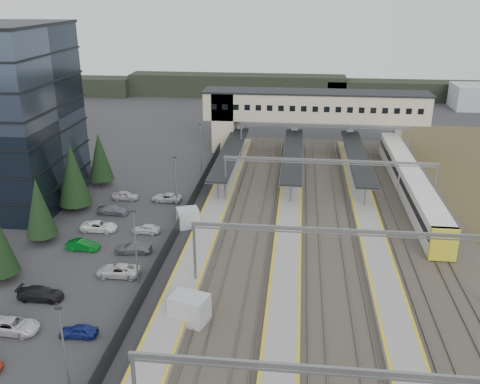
# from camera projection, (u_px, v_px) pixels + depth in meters

# --- Properties ---
(ground) EXTENTS (220.00, 220.00, 0.00)m
(ground) POSITION_uv_depth(u_px,v_px,m) (226.00, 251.00, 61.51)
(ground) COLOR #2B2B2D
(ground) RESTS_ON ground
(conifer_row) EXTENTS (4.42, 49.82, 9.50)m
(conifer_row) POSITION_uv_depth(u_px,v_px,m) (22.00, 218.00, 58.51)
(conifer_row) COLOR black
(conifer_row) RESTS_ON ground
(car_park) EXTENTS (10.66, 44.63, 1.29)m
(car_park) POSITION_uv_depth(u_px,v_px,m) (90.00, 265.00, 57.13)
(car_park) COLOR #A0A0A3
(car_park) RESTS_ON ground
(lampposts) EXTENTS (0.50, 53.25, 8.07)m
(lampposts) POSITION_uv_depth(u_px,v_px,m) (159.00, 210.00, 61.97)
(lampposts) COLOR slate
(lampposts) RESTS_ON ground
(fence) EXTENTS (0.08, 90.00, 2.00)m
(fence) POSITION_uv_depth(u_px,v_px,m) (180.00, 223.00, 66.48)
(fence) COLOR #26282B
(fence) RESTS_ON ground
(relay_cabin_near) EXTENTS (3.82, 3.24, 2.72)m
(relay_cabin_near) POSITION_uv_depth(u_px,v_px,m) (189.00, 309.00, 47.96)
(relay_cabin_near) COLOR #AAACB0
(relay_cabin_near) RESTS_ON ground
(relay_cabin_far) EXTENTS (3.26, 3.02, 2.42)m
(relay_cabin_far) POSITION_uv_depth(u_px,v_px,m) (188.00, 218.00, 67.55)
(relay_cabin_far) COLOR #AAACB0
(relay_cabin_far) RESTS_ON ground
(rail_corridor) EXTENTS (34.00, 90.00, 0.92)m
(rail_corridor) POSITION_uv_depth(u_px,v_px,m) (307.00, 235.00, 65.07)
(rail_corridor) COLOR #332F28
(rail_corridor) RESTS_ON ground
(canopies) EXTENTS (23.10, 30.00, 3.28)m
(canopies) POSITION_uv_depth(u_px,v_px,m) (293.00, 154.00, 84.45)
(canopies) COLOR black
(canopies) RESTS_ON ground
(footbridge) EXTENTS (40.40, 6.40, 11.20)m
(footbridge) POSITION_uv_depth(u_px,v_px,m) (299.00, 109.00, 96.88)
(footbridge) COLOR #B3A98A
(footbridge) RESTS_ON ground
(gantries) EXTENTS (28.40, 62.28, 7.17)m
(gantries) POSITION_uv_depth(u_px,v_px,m) (333.00, 198.00, 60.90)
(gantries) COLOR slate
(gantries) RESTS_ON ground
(train) EXTENTS (3.00, 41.74, 3.78)m
(train) POSITION_uv_depth(u_px,v_px,m) (409.00, 182.00, 77.21)
(train) COLOR silver
(train) RESTS_ON ground
(treeline_far) EXTENTS (170.00, 19.00, 7.00)m
(treeline_far) POSITION_uv_depth(u_px,v_px,m) (360.00, 90.00, 143.66)
(treeline_far) COLOR black
(treeline_far) RESTS_ON ground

